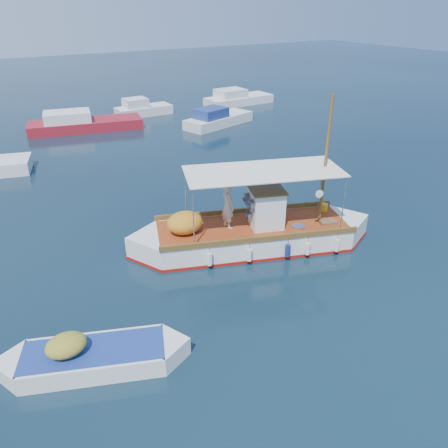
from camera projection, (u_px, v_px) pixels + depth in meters
ground at (255, 250)px, 18.91m from camera, size 160.00×160.00×0.00m
fishing_caique at (251, 234)px, 18.99m from camera, size 10.26×5.43×6.63m
dinghy at (93, 359)px, 12.81m from camera, size 5.30×2.95×1.38m
bg_boat_n at (82, 124)px, 36.04m from camera, size 9.42×4.62×1.80m
bg_boat_ne at (217, 120)px, 37.33m from camera, size 6.85×3.95×1.80m
bg_boat_e at (237, 99)px, 44.89m from camera, size 7.21×2.91×1.80m
bg_boat_far_n at (142, 110)px, 40.69m from camera, size 5.14×2.08×1.80m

